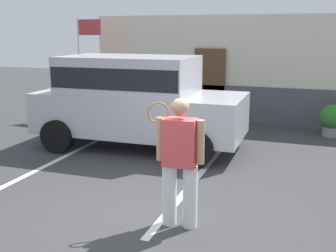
{
  "coord_description": "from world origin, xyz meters",
  "views": [
    {
      "loc": [
        2.19,
        -5.1,
        2.58
      ],
      "look_at": [
        -0.06,
        1.2,
        1.05
      ],
      "focal_mm": 44.34,
      "sensor_mm": 36.0,
      "label": 1
    }
  ],
  "objects": [
    {
      "name": "ground_plane",
      "position": [
        0.0,
        0.0,
        0.0
      ],
      "size": [
        40.0,
        40.0,
        0.0
      ],
      "primitive_type": "plane",
      "color": "#38383A"
    },
    {
      "name": "parking_stripe_0",
      "position": [
        -2.69,
        1.5,
        0.0
      ],
      "size": [
        0.12,
        4.4,
        0.01
      ],
      "primitive_type": "cube",
      "color": "silver",
      "rests_on": "ground_plane"
    },
    {
      "name": "parking_stripe_1",
      "position": [
        0.3,
        1.5,
        0.0
      ],
      "size": [
        0.12,
        4.4,
        0.01
      ],
      "primitive_type": "cube",
      "color": "silver",
      "rests_on": "ground_plane"
    },
    {
      "name": "house_frontage",
      "position": [
        -0.01,
        6.77,
        1.42
      ],
      "size": [
        8.57,
        0.4,
        3.04
      ],
      "color": "beige",
      "rests_on": "ground_plane"
    },
    {
      "name": "parked_suv",
      "position": [
        -1.58,
        3.28,
        1.15
      ],
      "size": [
        4.63,
        2.22,
        2.05
      ],
      "rotation": [
        0.0,
        0.0,
        0.02
      ],
      "color": "#B7B7BC",
      "rests_on": "ground_plane"
    },
    {
      "name": "tennis_player_man",
      "position": [
        0.58,
        -0.13,
        0.92
      ],
      "size": [
        0.79,
        0.28,
        1.75
      ],
      "rotation": [
        0.0,
        0.0,
        3.17
      ],
      "color": "white",
      "rests_on": "ground_plane"
    },
    {
      "name": "potted_plant_by_porch",
      "position": [
        2.64,
        5.8,
        0.45
      ],
      "size": [
        0.61,
        0.61,
        0.81
      ],
      "color": "gray",
      "rests_on": "ground_plane"
    },
    {
      "name": "flag_pole",
      "position": [
        -4.38,
        5.88,
        2.06
      ],
      "size": [
        0.8,
        0.06,
        2.97
      ],
      "color": "silver",
      "rests_on": "ground_plane"
    }
  ]
}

